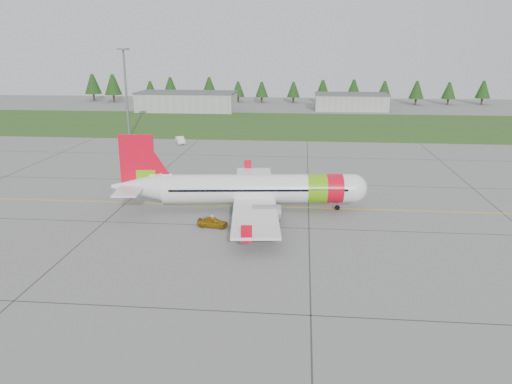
# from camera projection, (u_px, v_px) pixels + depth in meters

# --- Properties ---
(ground) EXTENTS (320.00, 320.00, 0.00)m
(ground) POSITION_uv_depth(u_px,v_px,m) (225.00, 226.00, 59.88)
(ground) COLOR gray
(ground) RESTS_ON ground
(aircraft) EXTENTS (33.23, 30.79, 10.07)m
(aircraft) POSITION_uv_depth(u_px,v_px,m) (252.00, 189.00, 64.87)
(aircraft) COLOR white
(aircraft) RESTS_ON ground
(follow_me_car) EXTENTS (1.44, 1.63, 3.64)m
(follow_me_car) POSITION_uv_depth(u_px,v_px,m) (212.00, 212.00, 59.01)
(follow_me_car) COLOR #F3AD0D
(follow_me_car) RESTS_ON ground
(service_van) EXTENTS (2.13, 2.08, 4.73)m
(service_van) POSITION_uv_depth(u_px,v_px,m) (180.00, 133.00, 110.37)
(service_van) COLOR white
(service_van) RESTS_ON ground
(grass_strip) EXTENTS (320.00, 50.00, 0.03)m
(grass_strip) POSITION_uv_depth(u_px,v_px,m) (271.00, 124.00, 138.26)
(grass_strip) COLOR #30561E
(grass_strip) RESTS_ON ground
(taxi_guideline) EXTENTS (120.00, 0.25, 0.02)m
(taxi_guideline) POSITION_uv_depth(u_px,v_px,m) (234.00, 206.00, 67.52)
(taxi_guideline) COLOR gold
(taxi_guideline) RESTS_ON ground
(hangar_west) EXTENTS (32.00, 14.00, 6.00)m
(hangar_west) POSITION_uv_depth(u_px,v_px,m) (187.00, 102.00, 166.91)
(hangar_west) COLOR #A8A8A3
(hangar_west) RESTS_ON ground
(hangar_east) EXTENTS (24.00, 12.00, 5.20)m
(hangar_east) POSITION_uv_depth(u_px,v_px,m) (351.00, 102.00, 169.68)
(hangar_east) COLOR #A8A8A3
(hangar_east) RESTS_ON ground
(floodlight_mast) EXTENTS (0.50, 0.50, 20.00)m
(floodlight_mast) POSITION_uv_depth(u_px,v_px,m) (126.00, 95.00, 115.43)
(floodlight_mast) COLOR slate
(floodlight_mast) RESTS_ON ground
(treeline) EXTENTS (160.00, 8.00, 10.00)m
(treeline) POSITION_uv_depth(u_px,v_px,m) (280.00, 90.00, 190.40)
(treeline) COLOR #1C3F14
(treeline) RESTS_ON ground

